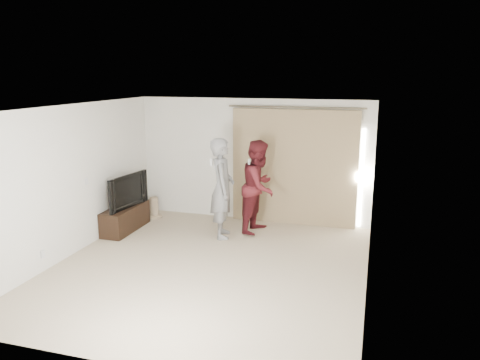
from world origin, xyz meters
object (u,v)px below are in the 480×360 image
tv (124,191)px  person_woman (259,186)px  tv_console (125,218)px  person_man (222,188)px

tv → person_woman: 2.70m
tv_console → tv: 0.58m
tv_console → person_man: 2.14m
tv → person_woman: size_ratio=0.63×
tv_console → person_woman: bearing=15.2°
tv → person_man: 2.02m
tv → person_man: (2.00, 0.20, 0.14)m
person_woman → person_man: bearing=-139.9°
person_woman → tv: bearing=-164.8°
person_man → person_woman: size_ratio=1.05×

